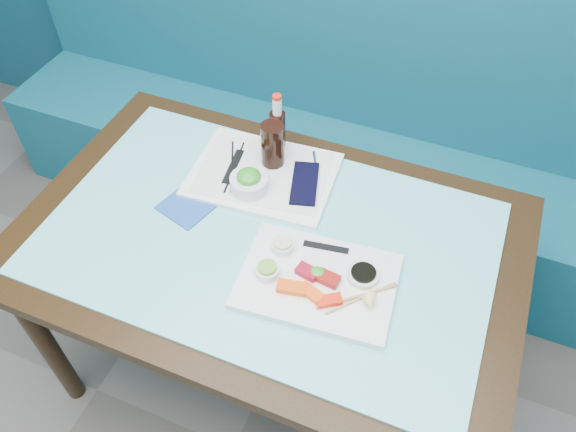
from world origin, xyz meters
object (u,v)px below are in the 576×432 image
at_px(dining_table, 268,256).
at_px(seaweed_bowl, 249,183).
at_px(sashimi_plate, 318,281).
at_px(cola_bottle_body, 278,132).
at_px(blue_napkin, 188,205).
at_px(serving_tray, 263,175).
at_px(booth_bench, 350,151).
at_px(cola_glass, 273,145).

relative_size(dining_table, seaweed_bowl, 12.42).
height_order(sashimi_plate, seaweed_bowl, seaweed_bowl).
bearing_deg(cola_bottle_body, blue_napkin, -113.96).
bearing_deg(sashimi_plate, serving_tray, 128.13).
distance_m(seaweed_bowl, cola_bottle_body, 0.21).
relative_size(booth_bench, cola_glass, 20.73).
height_order(cola_glass, cola_bottle_body, cola_glass).
xyz_separation_m(booth_bench, serving_tray, (-0.11, -0.63, 0.39)).
xyz_separation_m(booth_bench, seaweed_bowl, (-0.12, -0.70, 0.42)).
bearing_deg(cola_bottle_body, serving_tray, -86.51).
distance_m(booth_bench, serving_tray, 0.75).
bearing_deg(cola_bottle_body, seaweed_bowl, -90.47).
distance_m(serving_tray, cola_bottle_body, 0.15).
bearing_deg(cola_bottle_body, dining_table, -71.65).
distance_m(booth_bench, cola_glass, 0.75).
relative_size(seaweed_bowl, cola_bottle_body, 0.80).
relative_size(cola_bottle_body, blue_napkin, 1.01).
distance_m(seaweed_bowl, cola_glass, 0.14).
relative_size(dining_table, serving_tray, 3.28).
bearing_deg(booth_bench, blue_napkin, -107.57).
distance_m(sashimi_plate, cola_glass, 0.46).
xyz_separation_m(serving_tray, blue_napkin, (-0.15, -0.19, -0.01)).
xyz_separation_m(sashimi_plate, cola_bottle_body, (-0.30, 0.44, 0.06)).
height_order(booth_bench, blue_napkin, booth_bench).
bearing_deg(dining_table, serving_tray, 116.87).
height_order(sashimi_plate, serving_tray, sashimi_plate).
bearing_deg(seaweed_bowl, sashimi_plate, -37.80).
height_order(dining_table, seaweed_bowl, seaweed_bowl).
distance_m(booth_bench, sashimi_plate, 1.03).
bearing_deg(seaweed_bowl, cola_glass, 81.25).
bearing_deg(serving_tray, cola_glass, 75.50).
distance_m(booth_bench, seaweed_bowl, 0.83).
bearing_deg(dining_table, booth_bench, 90.00).
xyz_separation_m(dining_table, seaweed_bowl, (-0.12, 0.13, 0.13)).
height_order(dining_table, cola_glass, cola_glass).
relative_size(dining_table, sashimi_plate, 3.53).
height_order(booth_bench, sashimi_plate, booth_bench).
distance_m(dining_table, serving_tray, 0.26).
height_order(booth_bench, serving_tray, booth_bench).
height_order(booth_bench, cola_glass, booth_bench).
distance_m(serving_tray, cola_glass, 0.10).
bearing_deg(seaweed_bowl, blue_napkin, -140.96).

